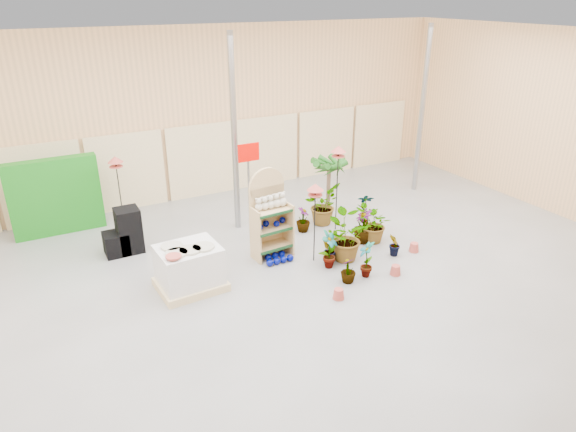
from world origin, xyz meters
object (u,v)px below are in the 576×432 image
object	(u,v)px
bird_table_front	(315,190)
potted_plant_2	(344,238)
pallet_stack	(189,268)
display_shelf	(269,216)

from	to	relation	value
bird_table_front	potted_plant_2	distance (m)	1.26
pallet_stack	potted_plant_2	distance (m)	3.25
pallet_stack	bird_table_front	size ratio (longest dim) A/B	0.73
display_shelf	bird_table_front	size ratio (longest dim) A/B	1.12
display_shelf	bird_table_front	xyz separation A→B (m)	(0.70, -0.71, 0.72)
potted_plant_2	pallet_stack	bearing A→B (deg)	172.48
display_shelf	bird_table_front	bearing A→B (deg)	-49.44
display_shelf	potted_plant_2	world-z (taller)	display_shelf
pallet_stack	bird_table_front	xyz separation A→B (m)	(2.65, -0.18, 1.17)
bird_table_front	potted_plant_2	bearing A→B (deg)	-23.62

